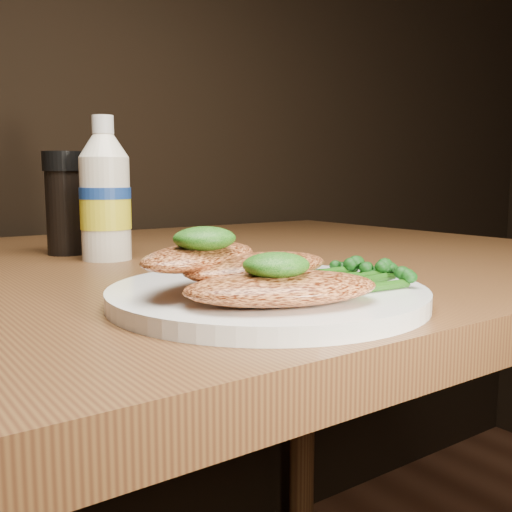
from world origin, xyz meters
TOP-DOWN VIEW (x-y plane):
  - plate at (-0.01, 0.79)m, footprint 0.25×0.25m
  - chicken_front at (-0.04, 0.73)m, footprint 0.15×0.12m
  - chicken_mid at (-0.03, 0.78)m, footprint 0.14×0.08m
  - chicken_back at (-0.06, 0.80)m, footprint 0.14×0.11m
  - pesto_front at (-0.04, 0.73)m, footprint 0.06×0.06m
  - pesto_back at (-0.07, 0.79)m, footprint 0.05×0.04m
  - broccolini_bundle at (0.03, 0.75)m, footprint 0.13×0.10m
  - mayo_bottle at (-0.02, 1.10)m, footprint 0.08×0.08m
  - pepper_grinder at (-0.04, 1.17)m, footprint 0.07×0.07m

SIDE VIEW (x-z plane):
  - plate at x=-0.01m, z-range 0.75..0.76m
  - broccolini_bundle at x=0.03m, z-range 0.76..0.78m
  - chicken_front at x=-0.04m, z-range 0.76..0.79m
  - chicken_mid at x=-0.03m, z-range 0.77..0.79m
  - chicken_back at x=-0.06m, z-range 0.78..0.80m
  - pesto_front at x=-0.04m, z-range 0.78..0.80m
  - pesto_back at x=-0.07m, z-range 0.80..0.81m
  - pepper_grinder at x=-0.04m, z-range 0.75..0.88m
  - mayo_bottle at x=-0.02m, z-range 0.75..0.92m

